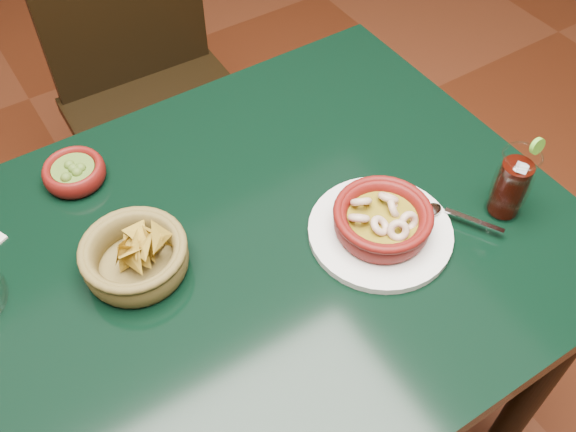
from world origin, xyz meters
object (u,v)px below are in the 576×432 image
chip_basket (135,256)px  dining_table (211,304)px  dining_chair (154,92)px  cola_drink (512,184)px  shrimp_plate (382,223)px

chip_basket → dining_table: bearing=-35.6°
dining_chair → cola_drink: (0.27, -0.87, 0.29)m
dining_table → shrimp_plate: 0.31m
cola_drink → chip_basket: bearing=158.5°
chip_basket → cola_drink: bearing=-21.5°
shrimp_plate → cola_drink: bearing=-18.8°
dining_chair → chip_basket: bearing=-114.0°
dining_table → chip_basket: bearing=144.4°
chip_basket → shrimp_plate: bearing=-22.9°
dining_chair → shrimp_plate: bearing=-85.4°
dining_table → cola_drink: 0.53m
dining_chair → cola_drink: bearing=-73.0°
dining_chair → cola_drink: 0.96m
dining_chair → shrimp_plate: 0.84m
dining_table → cola_drink: cola_drink is taller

